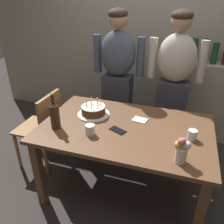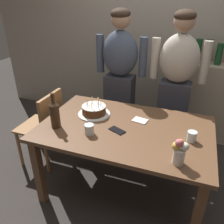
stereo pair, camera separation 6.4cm
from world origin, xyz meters
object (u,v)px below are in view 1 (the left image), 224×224
(water_glass_far, at_px, (90,130))
(napkin_stack, at_px, (140,120))
(water_glass_near, at_px, (192,135))
(dining_chair, at_px, (44,124))
(flower_vase, at_px, (182,150))
(birthday_cake, at_px, (93,111))
(person_man_bearded, at_px, (118,79))
(person_woman_cardigan, at_px, (173,85))
(cell_phone, at_px, (118,130))
(wine_bottle, at_px, (55,115))

(water_glass_far, distance_m, napkin_stack, 0.50)
(water_glass_near, xyz_separation_m, dining_chair, (-1.51, 0.15, -0.27))
(water_glass_far, relative_size, flower_vase, 0.44)
(birthday_cake, distance_m, dining_chair, 0.65)
(flower_vase, xyz_separation_m, person_man_bearded, (-0.81, 1.16, 0.03))
(person_woman_cardigan, height_order, dining_chair, person_woman_cardigan)
(water_glass_near, height_order, dining_chair, dining_chair)
(dining_chair, bearing_deg, napkin_stack, 91.54)
(birthday_cake, xyz_separation_m, cell_phone, (0.31, -0.21, -0.04))
(flower_vase, xyz_separation_m, person_woman_cardigan, (-0.16, 1.16, 0.03))
(person_woman_cardigan, bearing_deg, flower_vase, 97.79)
(wine_bottle, bearing_deg, person_man_bearded, 76.34)
(napkin_stack, relative_size, person_man_bearded, 0.08)
(flower_vase, relative_size, dining_chair, 0.23)
(wine_bottle, bearing_deg, flower_vase, -7.14)
(dining_chair, bearing_deg, water_glass_near, 84.34)
(water_glass_near, bearing_deg, water_glass_far, -166.85)
(person_woman_cardigan, bearing_deg, wine_bottle, 48.59)
(water_glass_far, relative_size, person_man_bearded, 0.05)
(water_glass_far, distance_m, flower_vase, 0.75)
(birthday_cake, bearing_deg, flower_vase, -28.59)
(birthday_cake, height_order, water_glass_near, birthday_cake)
(water_glass_far, bearing_deg, birthday_cake, 107.87)
(birthday_cake, bearing_deg, dining_chair, 179.47)
(birthday_cake, xyz_separation_m, person_man_bearded, (0.03, 0.70, 0.09))
(water_glass_far, height_order, wine_bottle, wine_bottle)
(birthday_cake, xyz_separation_m, wine_bottle, (-0.22, -0.33, 0.08))
(water_glass_far, relative_size, wine_bottle, 0.28)
(wine_bottle, height_order, person_woman_cardigan, person_woman_cardigan)
(birthday_cake, distance_m, water_glass_far, 0.35)
(wine_bottle, bearing_deg, dining_chair, 138.55)
(flower_vase, distance_m, person_man_bearded, 1.41)
(person_man_bearded, bearing_deg, water_glass_far, 94.32)
(napkin_stack, relative_size, person_woman_cardigan, 0.08)
(napkin_stack, bearing_deg, water_glass_near, -21.01)
(person_man_bearded, distance_m, person_woman_cardigan, 0.65)
(water_glass_far, xyz_separation_m, cell_phone, (0.20, 0.13, -0.04))
(dining_chair, bearing_deg, water_glass_far, 64.28)
(birthday_cake, distance_m, napkin_stack, 0.45)
(flower_vase, relative_size, person_man_bearded, 0.12)
(water_glass_near, xyz_separation_m, person_woman_cardigan, (-0.23, 0.84, 0.09))
(water_glass_far, distance_m, dining_chair, 0.82)
(water_glass_near, bearing_deg, cell_phone, -174.21)
(wine_bottle, distance_m, person_man_bearded, 1.05)
(person_man_bearded, bearing_deg, flower_vase, 125.08)
(cell_phone, relative_size, dining_chair, 0.17)
(water_glass_near, xyz_separation_m, person_man_bearded, (-0.89, 0.84, 0.09))
(water_glass_near, bearing_deg, person_woman_cardigan, 105.33)
(wine_bottle, distance_m, cell_phone, 0.56)
(water_glass_far, bearing_deg, flower_vase, -9.75)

